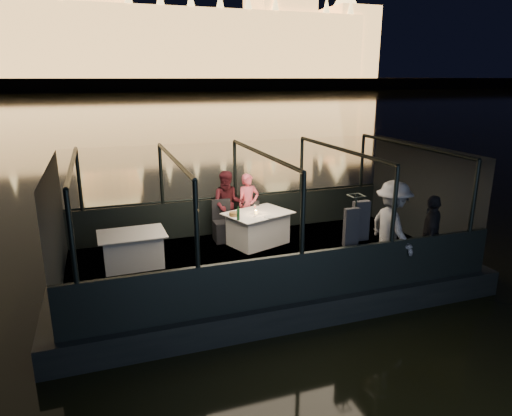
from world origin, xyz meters
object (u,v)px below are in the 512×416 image
object	(u,v)px
person_man_maroon	(228,207)
passenger_stripe	(392,233)
wine_bottle	(238,214)
person_woman_coral	(248,205)
chair_port_left	(224,223)
dining_table_aft	(133,248)
passenger_dark	(431,231)
dining_table_central	(258,228)
coat_stand	(354,240)
chair_port_right	(253,220)

from	to	relation	value
person_man_maroon	passenger_stripe	size ratio (longest dim) A/B	0.86
wine_bottle	person_woman_coral	bearing A→B (deg)	61.88
chair_port_left	wine_bottle	distance (m)	0.98
dining_table_aft	passenger_dark	xyz separation A→B (m)	(5.60, -2.23, 0.47)
person_woman_coral	passenger_stripe	size ratio (longest dim) A/B	0.81
chair_port_left	person_woman_coral	bearing A→B (deg)	21.20
passenger_stripe	wine_bottle	world-z (taller)	passenger_stripe
person_woman_coral	wine_bottle	distance (m)	1.28
dining_table_central	coat_stand	size ratio (longest dim) A/B	0.81
dining_table_central	person_woman_coral	world-z (taller)	person_woman_coral
coat_stand	person_man_maroon	size ratio (longest dim) A/B	1.09
chair_port_right	wine_bottle	bearing A→B (deg)	-111.03
passenger_dark	wine_bottle	world-z (taller)	passenger_dark
passenger_stripe	person_woman_coral	bearing A→B (deg)	33.09
chair_port_left	person_man_maroon	world-z (taller)	person_man_maroon
passenger_dark	chair_port_left	bearing A→B (deg)	-91.14
dining_table_aft	wine_bottle	distance (m)	2.35
person_woman_coral	dining_table_central	bearing A→B (deg)	-96.61
chair_port_left	chair_port_right	size ratio (longest dim) A/B	1.11
person_man_maroon	chair_port_right	bearing A→B (deg)	-10.71
chair_port_left	person_woman_coral	xyz separation A→B (m)	(0.71, 0.26, 0.30)
dining_table_central	chair_port_left	xyz separation A→B (m)	(-0.71, 0.46, 0.06)
chair_port_left	chair_port_right	bearing A→B (deg)	0.36
person_man_maroon	chair_port_left	bearing A→B (deg)	-110.97
coat_stand	person_man_maroon	distance (m)	3.71
dining_table_central	passenger_stripe	xyz separation A→B (m)	(1.91, -2.46, 0.47)
dining_table_aft	person_man_maroon	size ratio (longest dim) A/B	0.82
dining_table_aft	wine_bottle	xyz separation A→B (m)	(2.28, -0.01, 0.53)
passenger_stripe	dining_table_aft	bearing A→B (deg)	68.67
dining_table_aft	person_man_maroon	distance (m)	2.63
chair_port_right	passenger_dark	xyz separation A→B (m)	(2.68, -3.07, 0.40)
chair_port_right	coat_stand	distance (m)	3.29
person_man_maroon	passenger_stripe	world-z (taller)	passenger_stripe
chair_port_right	person_woman_coral	xyz separation A→B (m)	(-0.04, 0.27, 0.30)
chair_port_left	coat_stand	distance (m)	3.58
coat_stand	person_woman_coral	distance (m)	3.54
passenger_stripe	wine_bottle	bearing A→B (deg)	52.69
passenger_stripe	dining_table_central	bearing A→B (deg)	39.91
person_woman_coral	passenger_dark	distance (m)	4.31
person_man_maroon	passenger_dark	bearing A→B (deg)	-30.88
chair_port_right	passenger_stripe	world-z (taller)	passenger_stripe
passenger_dark	chair_port_right	bearing A→B (deg)	-98.15
chair_port_left	passenger_stripe	world-z (taller)	passenger_stripe
chair_port_left	passenger_dark	size ratio (longest dim) A/B	0.61
dining_table_central	passenger_dark	xyz separation A→B (m)	(2.72, -2.62, 0.47)
dining_table_aft	person_woman_coral	bearing A→B (deg)	21.02
chair_port_right	passenger_stripe	xyz separation A→B (m)	(1.87, -2.91, 0.40)
dining_table_aft	chair_port_right	xyz separation A→B (m)	(2.92, 0.84, 0.06)
dining_table_aft	wine_bottle	size ratio (longest dim) A/B	4.24
dining_table_aft	chair_port_right	bearing A→B (deg)	15.99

